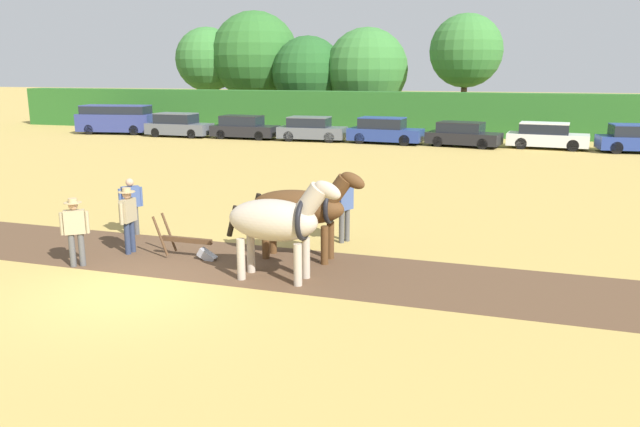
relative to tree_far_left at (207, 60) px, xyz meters
The scene contains 23 objects.
ground_plane 43.00m from the tree_far_left, 65.47° to the right, with size 240.00×240.00×0.00m, color tan.
plowed_furrow_strip 40.05m from the tree_far_left, 66.66° to the right, with size 30.29×3.06×0.01m, color brown.
hedgerow 19.08m from the tree_far_left, 18.66° to the right, with size 61.14×1.86×2.92m, color #286023.
tree_far_left is the anchor object (origin of this frame).
tree_left 4.17m from the tree_far_left, ahead, with size 7.30×7.30×9.19m.
tree_center_left 9.29m from the tree_far_left, ahead, with size 5.80×5.80×7.06m.
tree_center 14.00m from the tree_far_left, ahead, with size 6.43×6.43×7.64m.
tree_center_right 21.64m from the tree_far_left, ahead, with size 5.29×5.29×8.40m.
draft_horse_lead_left 42.70m from the tree_far_left, 61.37° to the right, with size 2.67×0.98×2.32m.
draft_horse_lead_right 41.36m from the tree_far_left, 60.29° to the right, with size 2.92×0.89×2.26m.
plow 40.92m from the tree_far_left, 63.96° to the right, with size 1.58×0.47×1.13m.
farmer_at_plow 40.17m from the tree_far_left, 66.15° to the right, with size 0.41×0.65×1.65m.
farmer_beside_team 40.18m from the tree_far_left, 58.33° to the right, with size 0.45×0.64×1.79m.
farmer_onlooker_left 41.13m from the tree_far_left, 67.59° to the right, with size 0.54×0.42×1.61m.
farmer_onlooker_right 38.41m from the tree_far_left, 66.50° to the right, with size 0.48×0.49×1.58m.
parked_van 12.18m from the tree_far_left, 97.64° to the right, with size 5.54×2.65×2.00m.
parked_car_left 13.13m from the tree_far_left, 73.00° to the right, with size 4.42×1.84×1.58m.
parked_car_center_left 14.98m from the tree_far_left, 54.42° to the right, with size 4.35×1.80×1.50m.
parked_car_center 17.95m from the tree_far_left, 41.85° to the right, with size 4.29×1.94×1.52m.
parked_car_center_right 21.64m from the tree_far_left, 33.46° to the right, with size 4.63×2.12×1.59m.
parked_car_right 25.71m from the tree_far_left, 27.88° to the right, with size 4.48×2.59×1.43m.
parked_car_far_right 29.72m from the tree_far_left, 23.00° to the right, with size 4.59×2.23×1.48m.
parked_car_end_right 34.17m from the tree_far_left, 20.63° to the right, with size 4.34×2.17×1.54m.
Camera 1 is at (7.26, -10.59, 4.47)m, focal length 35.00 mm.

